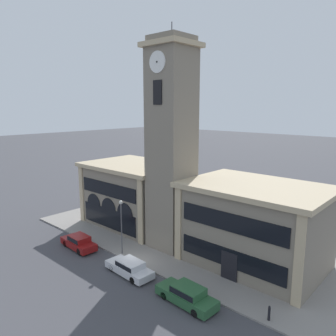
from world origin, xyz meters
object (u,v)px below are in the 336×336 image
(parked_car_far, at_px, (187,294))
(street_lamp, at_px, (121,219))
(parked_car_near, at_px, (79,242))
(parked_car_mid, at_px, (130,267))
(bollard, at_px, (269,313))

(parked_car_far, relative_size, street_lamp, 0.92)
(parked_car_near, bearing_deg, street_lamp, -152.56)
(parked_car_mid, height_order, parked_car_far, parked_car_far)
(parked_car_far, height_order, bollard, parked_car_far)
(parked_car_mid, bearing_deg, bollard, -167.40)
(street_lamp, bearing_deg, parked_car_mid, -30.65)
(parked_car_near, bearing_deg, parked_car_mid, -177.36)
(parked_car_far, relative_size, bollard, 4.64)
(parked_car_near, bearing_deg, bollard, -171.34)
(parked_car_near, distance_m, parked_car_far, 14.16)
(parked_car_near, distance_m, street_lamp, 5.67)
(parked_car_far, bearing_deg, parked_car_near, 2.64)
(parked_car_near, xyz_separation_m, parked_car_far, (14.16, -0.00, -0.01))
(parked_car_mid, relative_size, street_lamp, 0.89)
(parked_car_far, bearing_deg, street_lamp, -9.08)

